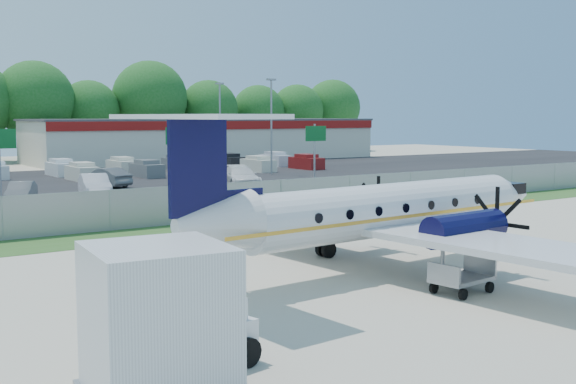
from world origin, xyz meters
TOP-DOWN VIEW (x-y plane):
  - ground at (0.00, 0.00)m, footprint 170.00×170.00m
  - grass_verge at (0.00, 12.00)m, footprint 170.00×4.00m
  - access_road at (0.00, 19.00)m, footprint 170.00×8.00m
  - parking_lot at (0.00, 40.00)m, footprint 170.00×32.00m
  - perimeter_fence at (0.00, 14.00)m, footprint 120.00×0.06m
  - building_east at (26.00, 61.98)m, footprint 44.40×12.40m
  - sign_left at (-8.00, 22.91)m, footprint 1.80×0.26m
  - sign_mid at (3.00, 22.91)m, footprint 1.80×0.26m
  - sign_right at (14.00, 22.91)m, footprint 1.80×0.26m
  - light_pole_ne at (20.00, 38.00)m, footprint 0.90×0.35m
  - light_pole_se at (20.00, 48.00)m, footprint 0.90×0.35m
  - aircraft at (-0.05, -0.08)m, footprint 18.18×17.91m
  - pushback_tug at (-10.46, -5.47)m, footprint 3.07×2.46m
  - baggage_cart_near at (-9.92, -4.87)m, footprint 2.20×1.80m
  - baggage_cart_far at (-0.36, -4.22)m, footprint 2.12×1.42m
  - service_container at (-11.83, -6.83)m, footprint 3.06×3.06m
  - cone_starboard_wing at (-2.60, 7.26)m, footprint 0.37×0.37m
  - road_car_mid at (11.62, 19.78)m, footprint 4.29×1.84m
  - road_car_east at (24.41, 16.82)m, footprint 4.81×2.31m
  - parked_car_b at (-5.61, 28.13)m, footprint 2.99×4.40m
  - parked_car_c at (-0.63, 28.52)m, footprint 2.69×5.18m
  - parked_car_d at (7.57, 29.04)m, footprint 2.42×5.69m
  - parked_car_e at (11.28, 29.09)m, footprint 3.89×6.17m
  - parked_car_g at (2.66, 35.16)m, footprint 2.74×4.92m
  - far_parking_rows at (0.00, 45.00)m, footprint 56.00×10.00m

SIDE VIEW (x-z plane):
  - ground at x=0.00m, z-range 0.00..0.00m
  - road_car_mid at x=11.62m, z-range -0.72..0.72m
  - road_car_east at x=24.41m, z-range -0.67..0.67m
  - parked_car_b at x=-5.61m, z-range -0.69..0.69m
  - parked_car_c at x=-0.63m, z-range -0.81..0.81m
  - parked_car_d at x=7.57m, z-range -0.82..0.82m
  - parked_car_e at x=11.28m, z-range -0.83..0.83m
  - parked_car_g at x=2.66m, z-range -0.77..0.77m
  - far_parking_rows at x=0.00m, z-range -0.80..0.80m
  - grass_verge at x=0.00m, z-range 0.00..0.02m
  - access_road at x=0.00m, z-range 0.00..0.02m
  - parking_lot at x=0.00m, z-range 0.00..0.02m
  - cone_starboard_wing at x=-2.60m, z-range -0.01..0.52m
  - baggage_cart_near at x=-9.92m, z-range -0.04..0.97m
  - baggage_cart_far at x=-0.36m, z-range -0.04..1.01m
  - pushback_tug at x=-10.46m, z-range -0.03..1.48m
  - perimeter_fence at x=0.00m, z-range 0.01..2.00m
  - service_container at x=-11.83m, z-range -0.10..2.98m
  - aircraft at x=-0.05m, z-range -0.64..4.97m
  - building_east at x=26.00m, z-range 0.01..5.25m
  - sign_left at x=-8.00m, z-range 1.11..6.11m
  - sign_mid at x=3.00m, z-range 1.11..6.11m
  - sign_right at x=14.00m, z-range 1.11..6.11m
  - light_pole_ne at x=20.00m, z-range 0.69..9.78m
  - light_pole_se at x=20.00m, z-range 0.69..9.78m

